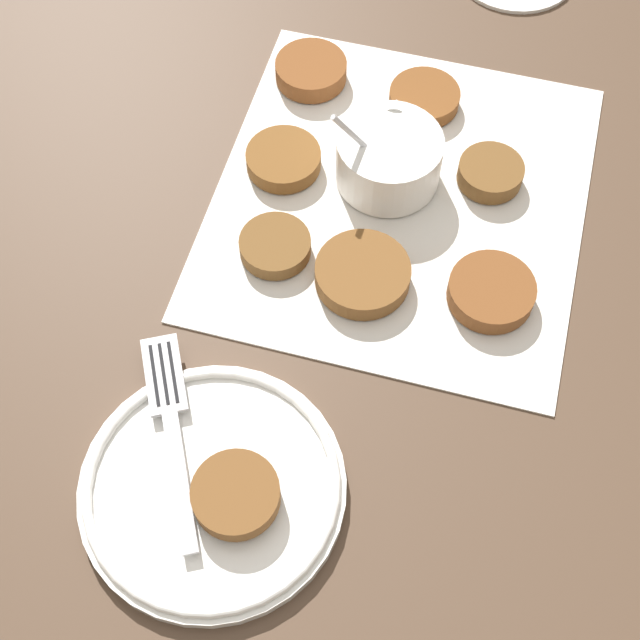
{
  "coord_description": "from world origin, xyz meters",
  "views": [
    {
      "loc": [
        -0.47,
        0.0,
        0.64
      ],
      "look_at": [
        -0.12,
        0.05,
        0.02
      ],
      "focal_mm": 50.0,
      "sensor_mm": 36.0,
      "label": 1
    }
  ],
  "objects": [
    {
      "name": "ground_plane",
      "position": [
        0.0,
        0.0,
        0.0
      ],
      "size": [
        4.0,
        4.0,
        0.0
      ],
      "primitive_type": "plane",
      "color": "#4C3828"
    },
    {
      "name": "sauce_bowl",
      "position": [
        0.04,
        0.01,
        0.03
      ],
      "size": [
        0.1,
        0.1,
        0.09
      ],
      "color": "white",
      "rests_on": "napkin"
    },
    {
      "name": "fritter_1",
      "position": [
        0.13,
        -0.01,
        0.01
      ],
      "size": [
        0.07,
        0.07,
        0.01
      ],
      "color": "brown",
      "rests_on": "napkin"
    },
    {
      "name": "fritter_3",
      "position": [
        -0.07,
        0.02,
        0.01
      ],
      "size": [
        0.08,
        0.08,
        0.02
      ],
      "color": "brown",
      "rests_on": "napkin"
    },
    {
      "name": "serving_plate",
      "position": [
        -0.27,
        0.11,
        0.01
      ],
      "size": [
        0.2,
        0.2,
        0.02
      ],
      "color": "white",
      "rests_on": "ground_plane"
    },
    {
      "name": "fritter_5",
      "position": [
        -0.07,
        -0.08,
        0.01
      ],
      "size": [
        0.07,
        0.07,
        0.02
      ],
      "color": "brown",
      "rests_on": "napkin"
    },
    {
      "name": "napkin",
      "position": [
        0.02,
        -0.0,
        0.0
      ],
      "size": [
        0.39,
        0.36,
        0.0
      ],
      "color": "silver",
      "rests_on": "ground_plane"
    },
    {
      "name": "fritter_6",
      "position": [
        0.15,
        0.1,
        0.01
      ],
      "size": [
        0.07,
        0.07,
        0.02
      ],
      "color": "brown",
      "rests_on": "napkin"
    },
    {
      "name": "fritter_2",
      "position": [
        0.04,
        0.11,
        0.01
      ],
      "size": [
        0.07,
        0.07,
        0.02
      ],
      "color": "brown",
      "rests_on": "napkin"
    },
    {
      "name": "fritter_on_plate",
      "position": [
        -0.28,
        0.09,
        0.03
      ],
      "size": [
        0.06,
        0.06,
        0.02
      ],
      "color": "brown",
      "rests_on": "serving_plate"
    },
    {
      "name": "fritter_4",
      "position": [
        -0.05,
        0.1,
        0.01
      ],
      "size": [
        0.06,
        0.06,
        0.02
      ],
      "color": "brown",
      "rests_on": "napkin"
    },
    {
      "name": "fritter_0",
      "position": [
        0.05,
        -0.08,
        0.01
      ],
      "size": [
        0.06,
        0.06,
        0.02
      ],
      "color": "brown",
      "rests_on": "napkin"
    },
    {
      "name": "fork",
      "position": [
        -0.22,
        0.15,
        0.02
      ],
      "size": [
        0.17,
        0.08,
        0.0
      ],
      "color": "silver",
      "rests_on": "serving_plate"
    }
  ]
}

